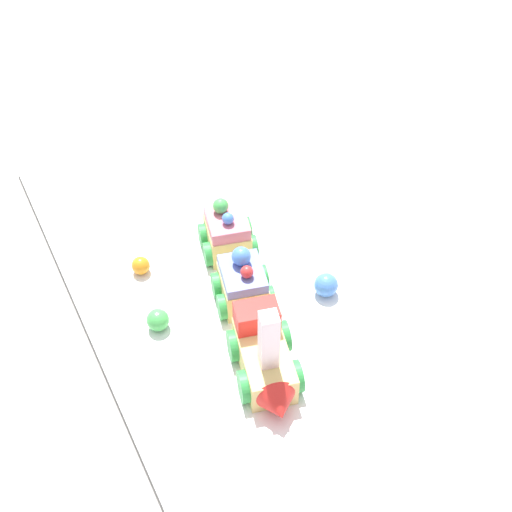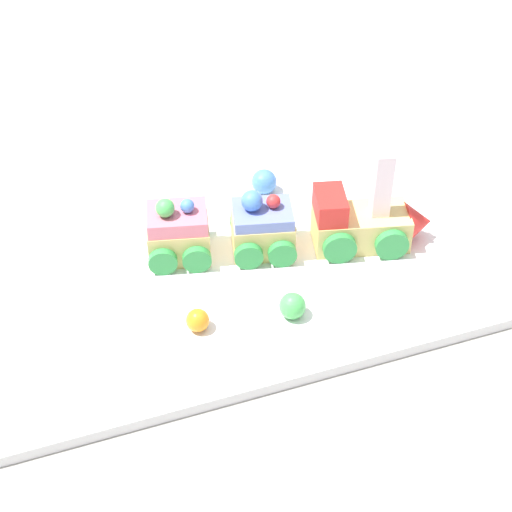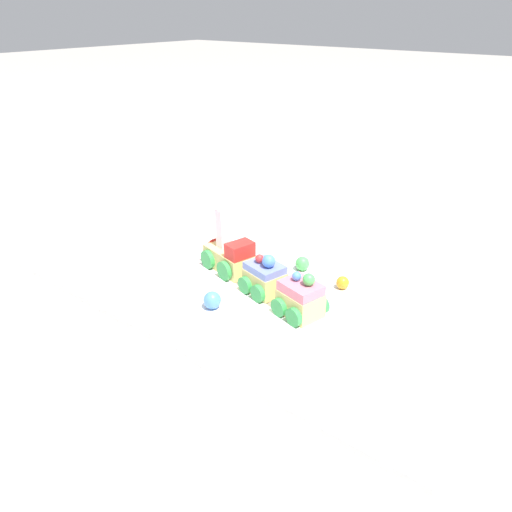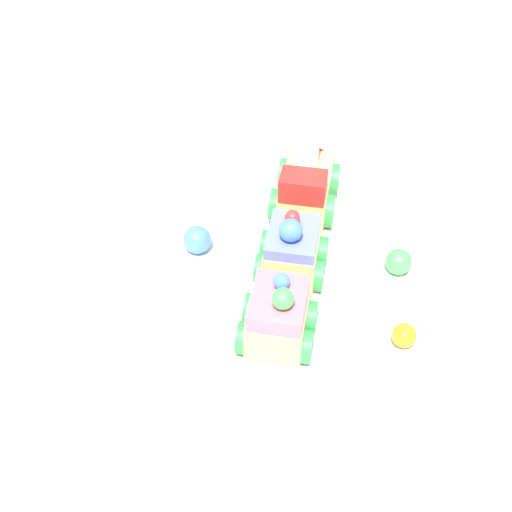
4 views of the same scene
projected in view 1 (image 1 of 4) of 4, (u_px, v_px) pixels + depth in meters
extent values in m
plane|color=gray|center=(265.00, 324.00, 0.81)|extent=(10.00, 10.00, 0.00)
cube|color=white|center=(265.00, 320.00, 0.80)|extent=(0.78, 0.37, 0.01)
cube|color=#E5C675|center=(264.00, 360.00, 0.74)|extent=(0.10, 0.07, 0.04)
cube|color=red|center=(257.00, 316.00, 0.74)|extent=(0.04, 0.05, 0.03)
cone|color=red|center=(279.00, 406.00, 0.69)|extent=(0.04, 0.05, 0.04)
cube|color=white|center=(268.00, 357.00, 0.70)|extent=(0.02, 0.02, 0.02)
cube|color=white|center=(269.00, 345.00, 0.69)|extent=(0.02, 0.02, 0.02)
cube|color=white|center=(269.00, 334.00, 0.68)|extent=(0.02, 0.02, 0.02)
cube|color=white|center=(269.00, 322.00, 0.67)|extent=(0.02, 0.02, 0.02)
cylinder|color=green|center=(243.00, 387.00, 0.71)|extent=(0.03, 0.02, 0.03)
cylinder|color=green|center=(297.00, 376.00, 0.72)|extent=(0.03, 0.02, 0.03)
cylinder|color=green|center=(233.00, 346.00, 0.75)|extent=(0.03, 0.02, 0.03)
cylinder|color=green|center=(284.00, 336.00, 0.76)|extent=(0.03, 0.02, 0.03)
cube|color=#E5C675|center=(243.00, 289.00, 0.80)|extent=(0.07, 0.06, 0.04)
cube|color=#6B7AC6|center=(243.00, 274.00, 0.79)|extent=(0.07, 0.06, 0.01)
sphere|color=#4C84E0|center=(241.00, 256.00, 0.78)|extent=(0.03, 0.03, 0.02)
sphere|color=red|center=(247.00, 272.00, 0.77)|extent=(0.02, 0.02, 0.01)
cylinder|color=green|center=(222.00, 307.00, 0.79)|extent=(0.03, 0.01, 0.03)
cylinder|color=green|center=(270.00, 298.00, 0.80)|extent=(0.03, 0.01, 0.03)
cylinder|color=green|center=(216.00, 285.00, 0.81)|extent=(0.03, 0.01, 0.03)
cylinder|color=green|center=(263.00, 277.00, 0.82)|extent=(0.03, 0.01, 0.03)
cube|color=#E5C675|center=(228.00, 238.00, 0.86)|extent=(0.07, 0.06, 0.04)
cube|color=#E57084|center=(227.00, 222.00, 0.84)|extent=(0.07, 0.06, 0.02)
sphere|color=#4CBC56|center=(221.00, 206.00, 0.84)|extent=(0.02, 0.02, 0.02)
sphere|color=#4C84E0|center=(228.00, 219.00, 0.82)|extent=(0.02, 0.02, 0.01)
cylinder|color=green|center=(208.00, 254.00, 0.85)|extent=(0.03, 0.01, 0.03)
cylinder|color=green|center=(253.00, 247.00, 0.86)|extent=(0.03, 0.01, 0.03)
cylinder|color=green|center=(203.00, 235.00, 0.87)|extent=(0.03, 0.01, 0.03)
cylinder|color=green|center=(247.00, 228.00, 0.88)|extent=(0.03, 0.01, 0.03)
sphere|color=#4CBC56|center=(158.00, 320.00, 0.78)|extent=(0.03, 0.03, 0.03)
sphere|color=orange|center=(141.00, 265.00, 0.84)|extent=(0.02, 0.02, 0.02)
sphere|color=#4C84E0|center=(326.00, 286.00, 0.81)|extent=(0.03, 0.03, 0.03)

